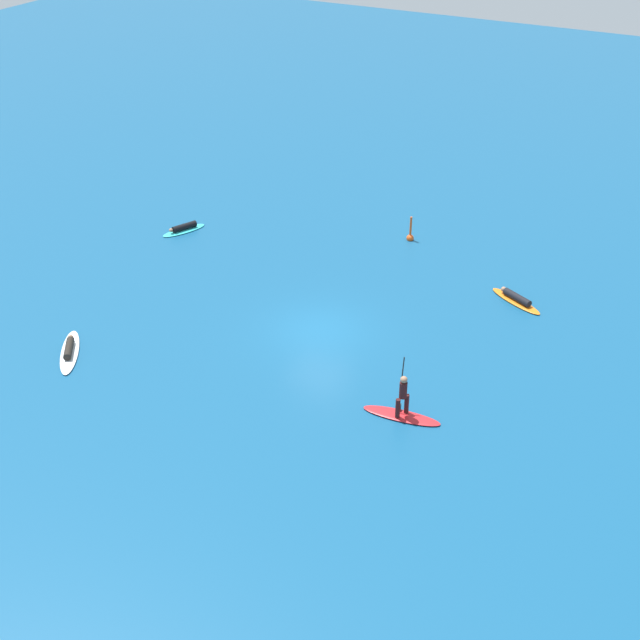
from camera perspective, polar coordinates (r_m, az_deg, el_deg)
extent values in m
plane|color=navy|center=(35.51, 0.00, -0.69)|extent=(120.00, 120.00, 0.00)
ellipsoid|color=#33C6CC|center=(44.44, -9.21, 6.02)|extent=(1.65, 2.49, 0.08)
cylinder|color=black|center=(44.38, -9.18, 6.27)|extent=(0.84, 1.35, 0.32)
sphere|color=#A37556|center=(44.05, -10.06, 6.01)|extent=(0.27, 0.27, 0.20)
ellipsoid|color=white|center=(35.50, -16.60, -2.10)|extent=(2.48, 3.02, 0.11)
cylinder|color=black|center=(35.35, -16.66, -1.86)|extent=(1.04, 1.25, 0.31)
sphere|color=brown|center=(35.99, -16.54, -1.15)|extent=(0.32, 0.32, 0.23)
ellipsoid|color=orange|center=(38.48, 13.13, 1.26)|extent=(2.79, 1.86, 0.10)
cylinder|color=black|center=(38.34, 13.23, 1.50)|extent=(1.43, 0.95, 0.32)
sphere|color=#A37556|center=(38.82, 12.34, 2.05)|extent=(0.32, 0.32, 0.24)
ellipsoid|color=red|center=(30.83, 5.55, -6.47)|extent=(2.96, 1.05, 0.10)
cylinder|color=#381414|center=(30.69, 5.89, -5.66)|extent=(0.19, 0.19, 0.78)
cylinder|color=#381414|center=(30.44, 5.29, -5.98)|extent=(0.19, 0.19, 0.78)
cylinder|color=#381414|center=(30.13, 5.66, -4.74)|extent=(0.32, 0.32, 0.65)
sphere|color=#A37556|center=(29.87, 5.71, -4.04)|extent=(0.29, 0.29, 0.26)
cylinder|color=black|center=(30.35, 5.51, -4.43)|extent=(0.10, 0.49, 2.18)
cube|color=black|center=(30.98, 5.42, -5.99)|extent=(0.08, 0.21, 0.32)
sphere|color=#E55119|center=(43.19, 6.12, 5.54)|extent=(0.38, 0.38, 0.38)
cylinder|color=#E55119|center=(42.95, 6.16, 6.19)|extent=(0.11, 0.11, 1.27)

